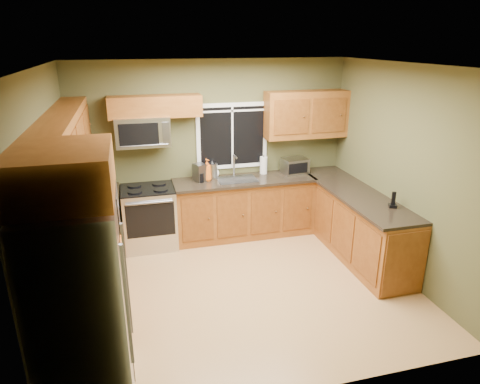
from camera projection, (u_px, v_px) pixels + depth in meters
name	position (u px, v px, depth m)	size (l,w,h in m)	color
floor	(243.00, 286.00, 5.43)	(4.20, 4.20, 0.00)	tan
ceiling	(244.00, 65.00, 4.52)	(4.20, 4.20, 0.00)	white
back_wall	(213.00, 150.00, 6.61)	(4.20, 4.20, 0.00)	#4D4C2A
front_wall	(303.00, 258.00, 3.34)	(4.20, 4.20, 0.00)	#4D4C2A
left_wall	(50.00, 202.00, 4.47)	(3.60, 3.60, 0.00)	#4D4C2A
right_wall	(401.00, 173.00, 5.48)	(3.60, 3.60, 0.00)	#4D4C2A
window	(232.00, 136.00, 6.60)	(1.12, 0.03, 1.02)	white
base_cabinets_left	(93.00, 255.00, 5.28)	(0.60, 2.65, 0.90)	brown
countertop_left	(91.00, 220.00, 5.13)	(0.65, 2.65, 0.04)	black
base_cabinets_back	(244.00, 208.00, 6.74)	(2.17, 0.60, 0.90)	brown
countertop_back	(244.00, 180.00, 6.56)	(2.17, 0.65, 0.04)	black
base_cabinets_peninsula	(353.00, 223.00, 6.20)	(0.60, 2.52, 0.90)	brown
countertop_peninsula	(354.00, 192.00, 6.04)	(0.65, 2.50, 0.04)	black
upper_cabinets_left	(66.00, 144.00, 4.77)	(0.33, 2.65, 0.72)	brown
upper_cabinets_back_left	(155.00, 106.00, 6.02)	(1.30, 0.33, 0.30)	brown
upper_cabinets_back_right	(306.00, 114.00, 6.64)	(1.30, 0.33, 0.72)	brown
upper_cabinet_over_fridge	(62.00, 173.00, 3.15)	(0.72, 0.90, 0.38)	brown
refrigerator	(81.00, 304.00, 3.53)	(0.74, 0.90, 1.80)	#B7B7BC
range	(150.00, 217.00, 6.36)	(0.76, 0.69, 0.94)	#B7B7BC
microwave	(143.00, 131.00, 6.06)	(0.76, 0.41, 0.42)	#B7B7BC
sink	(237.00, 178.00, 6.54)	(0.60, 0.42, 0.36)	slate
toaster_oven	(295.00, 166.00, 6.80)	(0.42, 0.35, 0.24)	#B7B7BC
coffee_maker	(200.00, 173.00, 6.42)	(0.22, 0.25, 0.26)	slate
kettle	(212.00, 170.00, 6.56)	(0.20, 0.20, 0.28)	#B7B7BC
paper_towel_roll	(264.00, 165.00, 6.78)	(0.14, 0.14, 0.30)	white
soap_bottle_a	(207.00, 170.00, 6.43)	(0.13, 0.13, 0.33)	orange
soap_bottle_c	(215.00, 171.00, 6.63)	(0.14, 0.14, 0.17)	white
cordless_phone	(393.00, 203.00, 5.43)	(0.12, 0.12, 0.21)	black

